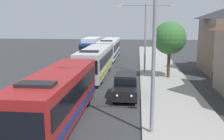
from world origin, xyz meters
TOP-DOWN VIEW (x-y plane):
  - bus_lead at (-1.30, 9.94)m, footprint 2.58×10.82m
  - bus_second_in_line at (-1.30, 22.94)m, footprint 2.58×11.24m
  - bus_middle at (-1.30, 36.47)m, footprint 2.58×12.12m
  - white_suv at (2.40, 15.40)m, footprint 1.86×4.70m
  - box_truck_oncoming at (-4.60, 38.17)m, footprint 2.35×8.25m
  - streetlamp_near at (4.10, 8.70)m, footprint 6.44×0.28m
  - streetlamp_mid at (4.10, 24.96)m, footprint 6.55×0.28m
  - roadside_tree at (6.51, 22.45)m, footprint 3.36×3.36m

SIDE VIEW (x-z plane):
  - white_suv at x=2.40m, z-range 0.08..1.98m
  - bus_lead at x=-1.30m, z-range 0.08..3.29m
  - bus_second_in_line at x=-1.30m, z-range 0.09..3.30m
  - bus_middle at x=-1.30m, z-range 0.09..3.30m
  - box_truck_oncoming at x=-4.60m, z-range 0.14..3.29m
  - roadside_tree at x=6.51m, z-range 1.35..7.14m
  - streetlamp_mid at x=4.10m, z-range 1.10..8.85m
  - streetlamp_near at x=4.10m, z-range 1.13..9.84m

